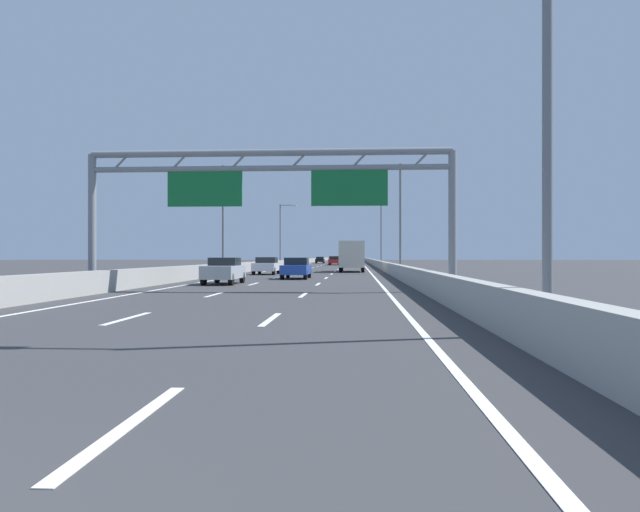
% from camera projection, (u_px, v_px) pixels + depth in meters
% --- Properties ---
extents(ground_plane, '(260.00, 260.00, 0.00)m').
position_uv_depth(ground_plane, '(334.00, 265.00, 101.85)').
color(ground_plane, '#38383A').
extents(lane_dash_left_1, '(0.16, 3.00, 0.01)m').
position_uv_depth(lane_dash_left_1, '(127.00, 318.00, 14.63)').
color(lane_dash_left_1, white).
rests_on(lane_dash_left_1, ground_plane).
extents(lane_dash_left_2, '(0.16, 3.00, 0.01)m').
position_uv_depth(lane_dash_left_2, '(214.00, 295.00, 23.61)').
color(lane_dash_left_2, white).
rests_on(lane_dash_left_2, ground_plane).
extents(lane_dash_left_3, '(0.16, 3.00, 0.01)m').
position_uv_depth(lane_dash_left_3, '(253.00, 284.00, 32.60)').
color(lane_dash_left_3, white).
rests_on(lane_dash_left_3, ground_plane).
extents(lane_dash_left_4, '(0.16, 3.00, 0.01)m').
position_uv_depth(lane_dash_left_4, '(276.00, 278.00, 41.58)').
color(lane_dash_left_4, white).
rests_on(lane_dash_left_4, ground_plane).
extents(lane_dash_left_5, '(0.16, 3.00, 0.01)m').
position_uv_depth(lane_dash_left_5, '(290.00, 274.00, 50.56)').
color(lane_dash_left_5, white).
rests_on(lane_dash_left_5, ground_plane).
extents(lane_dash_left_6, '(0.16, 3.00, 0.01)m').
position_uv_depth(lane_dash_left_6, '(300.00, 271.00, 59.55)').
color(lane_dash_left_6, white).
rests_on(lane_dash_left_6, ground_plane).
extents(lane_dash_left_7, '(0.16, 3.00, 0.01)m').
position_uv_depth(lane_dash_left_7, '(307.00, 269.00, 68.53)').
color(lane_dash_left_7, white).
rests_on(lane_dash_left_7, ground_plane).
extents(lane_dash_left_8, '(0.16, 3.00, 0.01)m').
position_uv_depth(lane_dash_left_8, '(313.00, 268.00, 77.51)').
color(lane_dash_left_8, white).
rests_on(lane_dash_left_8, ground_plane).
extents(lane_dash_left_9, '(0.16, 3.00, 0.01)m').
position_uv_depth(lane_dash_left_9, '(317.00, 266.00, 86.49)').
color(lane_dash_left_9, white).
rests_on(lane_dash_left_9, ground_plane).
extents(lane_dash_left_10, '(0.16, 3.00, 0.01)m').
position_uv_depth(lane_dash_left_10, '(321.00, 265.00, 95.48)').
color(lane_dash_left_10, white).
rests_on(lane_dash_left_10, ground_plane).
extents(lane_dash_left_11, '(0.16, 3.00, 0.01)m').
position_uv_depth(lane_dash_left_11, '(324.00, 265.00, 104.46)').
color(lane_dash_left_11, white).
rests_on(lane_dash_left_11, ground_plane).
extents(lane_dash_left_12, '(0.16, 3.00, 0.01)m').
position_uv_depth(lane_dash_left_12, '(327.00, 264.00, 113.44)').
color(lane_dash_left_12, white).
rests_on(lane_dash_left_12, ground_plane).
extents(lane_dash_left_13, '(0.16, 3.00, 0.01)m').
position_uv_depth(lane_dash_left_13, '(329.00, 263.00, 122.43)').
color(lane_dash_left_13, white).
rests_on(lane_dash_left_13, ground_plane).
extents(lane_dash_left_14, '(0.16, 3.00, 0.01)m').
position_uv_depth(lane_dash_left_14, '(331.00, 263.00, 131.41)').
color(lane_dash_left_14, white).
rests_on(lane_dash_left_14, ground_plane).
extents(lane_dash_left_15, '(0.16, 3.00, 0.01)m').
position_uv_depth(lane_dash_left_15, '(332.00, 262.00, 140.39)').
color(lane_dash_left_15, white).
rests_on(lane_dash_left_15, ground_plane).
extents(lane_dash_left_16, '(0.16, 3.00, 0.01)m').
position_uv_depth(lane_dash_left_16, '(334.00, 262.00, 149.37)').
color(lane_dash_left_16, white).
rests_on(lane_dash_left_16, ground_plane).
extents(lane_dash_left_17, '(0.16, 3.00, 0.01)m').
position_uv_depth(lane_dash_left_17, '(335.00, 262.00, 158.36)').
color(lane_dash_left_17, white).
rests_on(lane_dash_left_17, ground_plane).
extents(lane_dash_right_0, '(0.16, 3.00, 0.01)m').
position_uv_depth(lane_dash_right_0, '(129.00, 425.00, 5.43)').
color(lane_dash_right_0, white).
rests_on(lane_dash_right_0, ground_plane).
extents(lane_dash_right_1, '(0.16, 3.00, 0.01)m').
position_uv_depth(lane_dash_right_1, '(270.00, 319.00, 14.41)').
color(lane_dash_right_1, white).
rests_on(lane_dash_right_1, ground_plane).
extents(lane_dash_right_2, '(0.16, 3.00, 0.01)m').
position_uv_depth(lane_dash_right_2, '(303.00, 295.00, 23.39)').
color(lane_dash_right_2, white).
rests_on(lane_dash_right_2, ground_plane).
extents(lane_dash_right_3, '(0.16, 3.00, 0.01)m').
position_uv_depth(lane_dash_right_3, '(318.00, 284.00, 32.37)').
color(lane_dash_right_3, white).
rests_on(lane_dash_right_3, ground_plane).
extents(lane_dash_right_4, '(0.16, 3.00, 0.01)m').
position_uv_depth(lane_dash_right_4, '(326.00, 278.00, 41.36)').
color(lane_dash_right_4, white).
rests_on(lane_dash_right_4, ground_plane).
extents(lane_dash_right_5, '(0.16, 3.00, 0.01)m').
position_uv_depth(lane_dash_right_5, '(332.00, 274.00, 50.34)').
color(lane_dash_right_5, white).
rests_on(lane_dash_right_5, ground_plane).
extents(lane_dash_right_6, '(0.16, 3.00, 0.01)m').
position_uv_depth(lane_dash_right_6, '(335.00, 271.00, 59.32)').
color(lane_dash_right_6, white).
rests_on(lane_dash_right_6, ground_plane).
extents(lane_dash_right_7, '(0.16, 3.00, 0.01)m').
position_uv_depth(lane_dash_right_7, '(338.00, 269.00, 68.31)').
color(lane_dash_right_7, white).
rests_on(lane_dash_right_7, ground_plane).
extents(lane_dash_right_8, '(0.16, 3.00, 0.01)m').
position_uv_depth(lane_dash_right_8, '(340.00, 268.00, 77.29)').
color(lane_dash_right_8, white).
rests_on(lane_dash_right_8, ground_plane).
extents(lane_dash_right_9, '(0.16, 3.00, 0.01)m').
position_uv_depth(lane_dash_right_9, '(342.00, 267.00, 86.27)').
color(lane_dash_right_9, white).
rests_on(lane_dash_right_9, ground_plane).
extents(lane_dash_right_10, '(0.16, 3.00, 0.01)m').
position_uv_depth(lane_dash_right_10, '(343.00, 266.00, 95.26)').
color(lane_dash_right_10, white).
rests_on(lane_dash_right_10, ground_plane).
extents(lane_dash_right_11, '(0.16, 3.00, 0.01)m').
position_uv_depth(lane_dash_right_11, '(344.00, 265.00, 104.24)').
color(lane_dash_right_11, white).
rests_on(lane_dash_right_11, ground_plane).
extents(lane_dash_right_12, '(0.16, 3.00, 0.01)m').
position_uv_depth(lane_dash_right_12, '(345.00, 264.00, 113.22)').
color(lane_dash_right_12, white).
rests_on(lane_dash_right_12, ground_plane).
extents(lane_dash_right_13, '(0.16, 3.00, 0.01)m').
position_uv_depth(lane_dash_right_13, '(346.00, 263.00, 122.20)').
color(lane_dash_right_13, white).
rests_on(lane_dash_right_13, ground_plane).
extents(lane_dash_right_14, '(0.16, 3.00, 0.01)m').
position_uv_depth(lane_dash_right_14, '(347.00, 263.00, 131.19)').
color(lane_dash_right_14, white).
rests_on(lane_dash_right_14, ground_plane).
extents(lane_dash_right_15, '(0.16, 3.00, 0.01)m').
position_uv_depth(lane_dash_right_15, '(347.00, 262.00, 140.17)').
color(lane_dash_right_15, white).
rests_on(lane_dash_right_15, ground_plane).
extents(lane_dash_right_16, '(0.16, 3.00, 0.01)m').
position_uv_depth(lane_dash_right_16, '(348.00, 262.00, 149.15)').
color(lane_dash_right_16, white).
rests_on(lane_dash_right_16, ground_plane).
extents(lane_dash_right_17, '(0.16, 3.00, 0.01)m').
position_uv_depth(lane_dash_right_17, '(348.00, 262.00, 158.14)').
color(lane_dash_right_17, white).
rests_on(lane_dash_right_17, ground_plane).
extents(edge_line_left, '(0.16, 176.00, 0.01)m').
position_uv_depth(edge_line_left, '(297.00, 266.00, 90.20)').
color(edge_line_left, white).
rests_on(edge_line_left, ground_plane).
extents(edge_line_right, '(0.16, 176.00, 0.01)m').
position_uv_depth(edge_line_right, '(365.00, 266.00, 89.55)').
color(edge_line_right, white).
rests_on(edge_line_right, ground_plane).
extents(barrier_left, '(0.45, 220.00, 0.95)m').
position_uv_depth(barrier_left, '(300.00, 262.00, 112.26)').
color(barrier_left, '#9E9E99').
rests_on(barrier_left, ground_plane).
extents(barrier_right, '(0.45, 220.00, 0.95)m').
position_uv_depth(barrier_right, '(372.00, 262.00, 111.41)').
color(barrier_right, '#9E9E99').
rests_on(barrier_right, ground_plane).
extents(sign_gantry, '(16.64, 0.36, 6.36)m').
position_uv_depth(sign_gantry, '(271.00, 183.00, 26.27)').
color(sign_gantry, gray).
rests_on(sign_gantry, ground_plane).
extents(streetlamp_right_near, '(2.58, 0.28, 9.50)m').
position_uv_depth(streetlamp_right_near, '(535.00, 64.00, 11.65)').
color(streetlamp_right_near, slate).
rests_on(streetlamp_right_near, ground_plane).
extents(streetlamp_left_mid, '(2.58, 0.28, 9.50)m').
position_uv_depth(streetlamp_left_mid, '(226.00, 212.00, 51.17)').
color(streetlamp_left_mid, slate).
rests_on(streetlamp_left_mid, ground_plane).
extents(streetlamp_right_mid, '(2.58, 0.28, 9.50)m').
position_uv_depth(streetlamp_right_mid, '(398.00, 211.00, 50.25)').
color(streetlamp_right_mid, slate).
rests_on(streetlamp_right_mid, ground_plane).
extents(streetlamp_left_far, '(2.58, 0.28, 9.50)m').
position_uv_depth(streetlamp_left_far, '(282.00, 231.00, 89.77)').
color(streetlamp_left_far, slate).
rests_on(streetlamp_left_far, ground_plane).
extents(streetlamp_right_far, '(2.58, 0.28, 9.50)m').
position_uv_depth(streetlamp_right_far, '(380.00, 231.00, 88.85)').
color(streetlamp_right_far, slate).
rests_on(streetlamp_right_far, ground_plane).
extents(white_car, '(1.88, 4.13, 1.46)m').
position_uv_depth(white_car, '(266.00, 266.00, 49.67)').
color(white_car, silver).
rests_on(white_car, ground_plane).
extents(blue_car, '(1.76, 4.43, 1.45)m').
position_uv_depth(blue_car, '(296.00, 268.00, 40.34)').
color(blue_car, '#2347AD').
rests_on(blue_car, ground_plane).
extents(black_car, '(1.77, 4.51, 1.40)m').
position_uv_depth(black_car, '(320.00, 260.00, 123.12)').
color(black_car, black).
rests_on(black_car, ground_plane).
extents(silver_car, '(1.70, 4.14, 1.48)m').
position_uv_depth(silver_car, '(224.00, 270.00, 32.64)').
color(silver_car, '#A8ADB2').
rests_on(silver_car, ground_plane).
extents(red_car, '(1.81, 4.64, 1.52)m').
position_uv_depth(red_car, '(334.00, 261.00, 99.69)').
color(red_car, red).
rests_on(red_car, ground_plane).
extents(green_car, '(1.78, 4.25, 1.50)m').
position_uv_depth(green_car, '(354.00, 261.00, 102.75)').
color(green_car, '#1E7A38').
rests_on(green_car, ground_plane).
extents(yellow_car, '(1.80, 4.36, 1.48)m').
position_uv_depth(yellow_car, '(335.00, 260.00, 107.61)').
color(yellow_car, yellow).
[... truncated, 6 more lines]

